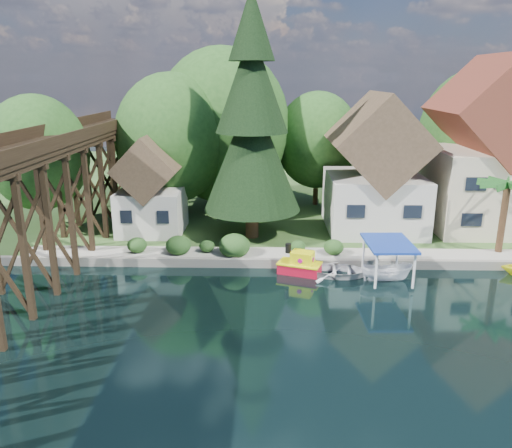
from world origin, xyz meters
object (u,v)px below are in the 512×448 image
Objects in this scene: shed at (151,192)px; house_left at (375,173)px; palm_tree at (508,187)px; boat_canopy at (387,264)px; house_center at (487,157)px; boat_white_a at (339,269)px; conifer at (252,124)px; tugboat at (300,265)px; trestle_bridge at (33,200)px.

house_left is at bearing 4.77° from shed.
palm_tree is 1.33× the size of boat_canopy.
boat_canopy is at bearing -133.22° from house_center.
shed reaches higher than palm_tree.
conifer is at bearing 45.91° from boat_white_a.
conifer reaches higher than boat_white_a.
house_center reaches higher than shed.
conifer reaches higher than tugboat.
shed is 19.25m from boat_canopy.
house_left is at bearing -18.41° from boat_white_a.
shed is (-27.00, -2.00, -2.59)m from house_center.
palm_tree reaches higher than tugboat.
tugboat is 5.60m from boat_canopy.
boat_white_a is 3.12m from boat_canopy.
trestle_bridge reaches higher than boat_white_a.
trestle_bridge is 15.92m from conifer.
boat_white_a is at bearing 165.32° from boat_canopy.
conifer is (8.10, -1.19, 5.46)m from shed.
tugboat is 2.54m from boat_white_a.
shed is 1.89× the size of boat_canopy.
house_center is at bearing 3.18° from house_left.
house_center is at bearing 31.57° from tugboat.
palm_tree is at bearing -36.69° from house_left.
palm_tree is at bearing 12.27° from tugboat.
trestle_bridge is at bearing -118.19° from shed.
trestle_bridge is at bearing -148.17° from conifer.
house_center is 4.43× the size of tugboat.
house_center is 17.39m from boat_white_a.
conifer is 3.31× the size of palm_tree.
shed is at bearing 170.39° from palm_tree.
house_center is 1.77× the size of shed.
house_left is 11.24m from boat_white_a.
trestle_bridge is 10.63× the size of boat_canopy.
trestle_bridge is at bearing -178.31° from boat_canopy.
conifer is at bearing 169.83° from palm_tree.
palm_tree is (17.80, -3.19, -3.97)m from conifer.
trestle_bridge is 22.37m from boat_canopy.
boat_canopy is (8.86, -7.49, -8.16)m from conifer.
shed reaches higher than boat_canopy.
conifer reaches higher than house_left.
tugboat is at bearing 6.26° from trestle_bridge.
house_center is 0.76× the size of conifer.
conifer is 14.18m from boat_canopy.
palm_tree is (25.90, -4.39, 1.48)m from shed.
house_left reaches higher than trestle_bridge.
trestle_bridge is 25.42m from house_left.
trestle_bridge is at bearing -170.92° from palm_tree.
house_center is 19.38m from conifer.
boat_canopy is (21.96, 0.65, -4.23)m from trestle_bridge.
palm_tree reaches higher than boat_canopy.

